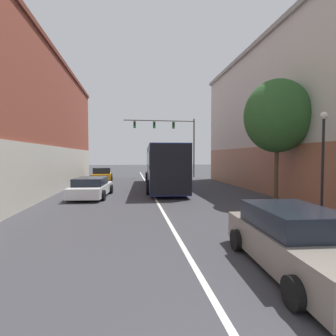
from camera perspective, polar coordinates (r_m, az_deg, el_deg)
lane_center_line at (r=18.21m, az=-3.49°, el=-5.43°), size 0.14×47.46×0.01m
building_left_brick at (r=20.68m, az=-31.73°, el=9.04°), size 6.55×27.85×9.79m
building_right_storefront at (r=21.85m, az=32.02°, el=9.94°), size 10.37×24.17×10.73m
bus at (r=21.28m, az=-1.09°, el=0.75°), size 3.22×12.84×3.31m
hatchback_foreground at (r=6.63m, az=26.13°, el=-14.13°), size 2.14×4.51×1.37m
parked_car_left_near at (r=16.97m, az=-16.33°, el=-4.10°), size 2.41×4.78×1.22m
parked_car_left_mid at (r=28.29m, az=-14.21°, el=-1.36°), size 2.40×4.10×1.37m
traffic_signal_gantry at (r=32.20m, az=0.83°, el=7.51°), size 8.66×0.36×7.16m
street_lamp at (r=12.29m, az=30.64°, el=1.74°), size 0.30×0.30×4.32m
street_tree_near at (r=15.63m, az=22.69°, el=10.36°), size 3.59×3.23×6.69m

